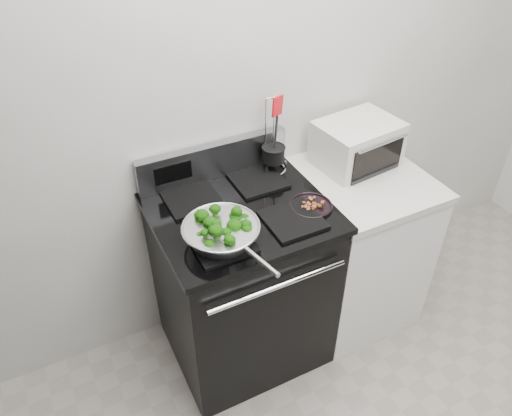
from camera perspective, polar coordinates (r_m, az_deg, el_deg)
back_wall at (r=2.41m, az=1.16°, el=13.78°), size 4.00×0.02×2.70m
gas_range at (r=2.55m, az=-1.57°, el=-8.41°), size 0.79×0.69×1.13m
counter at (r=2.84m, az=11.07°, el=-4.19°), size 0.62×0.68×0.92m
skillet at (r=2.05m, az=-3.97°, el=-2.74°), size 0.33×0.51×0.07m
broccoli_pile at (r=2.04m, az=-4.04°, el=-2.30°), size 0.26×0.26×0.09m
bacon_plate at (r=2.26m, az=6.31°, el=0.46°), size 0.19×0.19×0.04m
utensil_holder at (r=2.47m, az=2.00°, el=5.73°), size 0.13×0.13×0.40m
toaster_oven at (r=2.61m, az=11.48°, el=7.24°), size 0.43×0.35×0.23m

